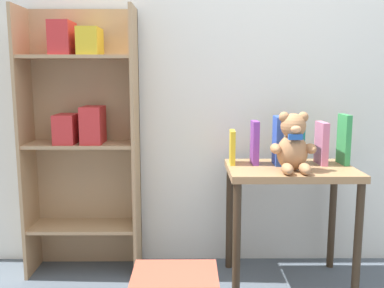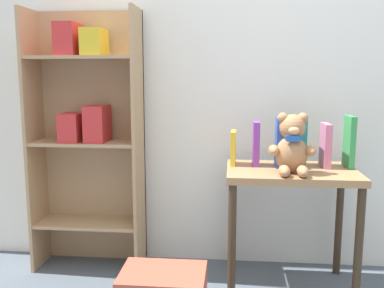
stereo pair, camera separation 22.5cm
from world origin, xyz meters
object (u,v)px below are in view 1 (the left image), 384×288
(book_standing_green, at_px, (344,139))
(book_standing_yellow, at_px, (232,147))
(book_standing_pink, at_px, (321,143))
(display_table, at_px, (290,186))
(book_standing_blue, at_px, (278,141))
(teddy_bear, at_px, (293,144))
(book_standing_teal, at_px, (299,141))
(book_standing_purple, at_px, (255,143))
(bookshelf_side, at_px, (82,128))

(book_standing_green, bearing_deg, book_standing_yellow, 176.71)
(book_standing_green, bearing_deg, book_standing_pink, 178.27)
(display_table, height_order, book_standing_blue, book_standing_blue)
(book_standing_pink, distance_m, book_standing_green, 0.12)
(teddy_bear, height_order, book_standing_teal, teddy_bear)
(teddy_bear, relative_size, book_standing_green, 1.11)
(book_standing_pink, height_order, book_standing_green, book_standing_green)
(book_standing_pink, bearing_deg, teddy_bear, -140.16)
(book_standing_yellow, bearing_deg, teddy_bear, -30.50)
(display_table, relative_size, book_standing_blue, 2.54)
(display_table, bearing_deg, book_standing_blue, 132.53)
(book_standing_yellow, distance_m, book_standing_purple, 0.12)
(display_table, height_order, book_standing_yellow, book_standing_yellow)
(book_standing_green, bearing_deg, book_standing_purple, 177.22)
(book_standing_yellow, bearing_deg, display_table, -14.51)
(book_standing_blue, xyz_separation_m, book_standing_pink, (0.24, 0.01, -0.02))
(teddy_bear, bearing_deg, book_standing_yellow, 147.64)
(display_table, xyz_separation_m, teddy_bear, (-0.01, -0.09, 0.24))
(teddy_bear, xyz_separation_m, book_standing_blue, (-0.04, 0.16, -0.01))
(book_standing_teal, xyz_separation_m, book_standing_pink, (0.12, -0.02, -0.01))
(bookshelf_side, distance_m, teddy_bear, 1.15)
(bookshelf_side, bearing_deg, teddy_bear, -14.20)
(book_standing_teal, distance_m, book_standing_green, 0.24)
(bookshelf_side, xyz_separation_m, book_standing_pink, (1.31, -0.11, -0.07))
(display_table, distance_m, book_standing_yellow, 0.37)
(book_standing_yellow, xyz_separation_m, book_standing_pink, (0.48, -0.01, 0.02))
(bookshelf_side, distance_m, book_standing_purple, 0.96)
(book_standing_blue, relative_size, book_standing_green, 0.97)
(bookshelf_side, distance_m, book_standing_blue, 1.08)
(book_standing_purple, height_order, book_standing_blue, book_standing_blue)
(book_standing_purple, bearing_deg, book_standing_pink, -1.52)
(display_table, bearing_deg, book_standing_pink, 23.13)
(book_standing_purple, bearing_deg, bookshelf_side, 172.75)
(book_standing_pink, bearing_deg, book_standing_yellow, 177.48)
(book_standing_yellow, bearing_deg, book_standing_purple, -1.15)
(book_standing_pink, bearing_deg, display_table, -158.05)
(teddy_bear, distance_m, book_standing_teal, 0.20)
(bookshelf_side, bearing_deg, book_standing_pink, -4.95)
(book_standing_purple, height_order, book_standing_pink, book_standing_purple)
(book_standing_purple, xyz_separation_m, book_standing_blue, (0.12, -0.02, 0.01))
(book_standing_yellow, relative_size, book_standing_purple, 0.78)
(book_standing_blue, bearing_deg, book_standing_teal, 13.75)
(display_table, distance_m, book_standing_pink, 0.29)
(teddy_bear, relative_size, book_standing_pink, 1.30)
(display_table, bearing_deg, teddy_bear, -99.09)
(teddy_bear, bearing_deg, book_standing_purple, 133.45)
(bookshelf_side, bearing_deg, display_table, -9.55)
(display_table, xyz_separation_m, book_standing_green, (0.30, 0.08, 0.24))
(book_standing_teal, bearing_deg, display_table, -122.92)
(teddy_bear, height_order, book_standing_pink, teddy_bear)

